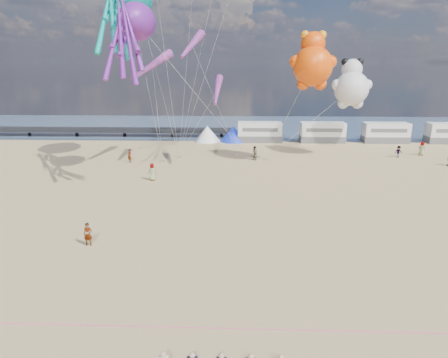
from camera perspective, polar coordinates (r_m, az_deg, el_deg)
ground at (r=23.80m, az=-4.95°, el=-13.16°), size 120.00×120.00×0.00m
water at (r=76.50m, az=-0.01°, el=7.55°), size 120.00×120.00×0.00m
pier at (r=72.29m, az=-23.29°, el=6.50°), size 60.00×3.00×0.50m
motorhome_0 at (r=61.49m, az=5.11°, el=6.72°), size 6.60×2.50×3.00m
motorhome_1 at (r=62.71m, az=13.86°, el=6.50°), size 6.60×2.50×3.00m
motorhome_2 at (r=65.31m, az=22.09°, el=6.15°), size 6.60×2.50×3.00m
tent_white at (r=61.64m, az=-2.39°, el=6.51°), size 4.00×4.00×2.40m
tent_blue at (r=61.46m, az=1.35°, el=6.49°), size 4.00×4.00×2.40m
rope_line at (r=19.64m, az=-6.80°, el=-20.28°), size 34.00×0.03×0.03m
standing_person at (r=28.03m, az=-18.86°, el=-7.50°), size 0.59×0.41×1.58m
beachgoer_0 at (r=41.58m, az=-10.21°, el=1.01°), size 0.74×0.59×1.79m
beachgoer_1 at (r=49.55m, az=4.39°, el=3.68°), size 0.95×1.03×1.77m
beachgoer_2 at (r=55.61m, az=23.66°, el=3.60°), size 0.80×0.66×1.51m
beachgoer_5 at (r=49.58m, az=-13.35°, el=3.22°), size 1.50×1.35×1.66m
beachgoer_6 at (r=58.05m, az=26.41°, el=3.90°), size 0.76×0.79×1.81m
sandbag_a at (r=48.71m, az=-8.70°, el=2.38°), size 0.50×0.35×0.22m
sandbag_b at (r=50.61m, az=3.45°, el=3.06°), size 0.50×0.35×0.22m
sandbag_c at (r=49.78m, az=5.94°, el=2.78°), size 0.50×0.35×0.22m
sandbag_d at (r=52.76m, az=1.92°, el=3.63°), size 0.50×0.35×0.22m
sandbag_e at (r=51.24m, az=-6.44°, el=3.15°), size 0.50×0.35×0.22m
kite_octopus_purple at (r=40.87m, az=-12.39°, el=21.10°), size 5.64×9.07×9.63m
kite_panda at (r=52.14m, az=17.75°, el=12.21°), size 5.59×5.34×7.10m
kite_teddy_orange at (r=46.31m, az=12.56°, el=15.46°), size 5.99×5.73×7.46m
windsock_left at (r=47.33m, az=-10.23°, el=15.70°), size 4.10×7.48×7.69m
windsock_mid at (r=44.58m, az=-4.61°, el=18.57°), size 2.63×6.07×6.03m
windsock_right at (r=44.77m, az=-0.97°, el=12.56°), size 1.19×5.38×5.34m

